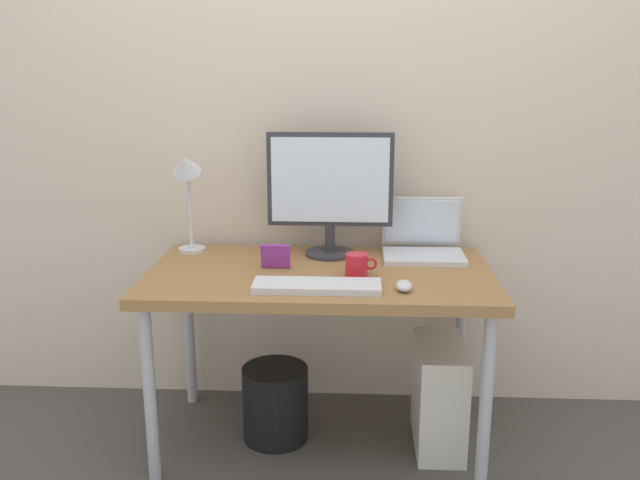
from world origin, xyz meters
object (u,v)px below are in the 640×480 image
object	(u,v)px
desk	(320,287)
laptop	(423,241)
keyboard	(316,286)
desk_lamp	(187,180)
computer_tower	(439,395)
coffee_mug	(357,265)
wastebasket	(276,403)
monitor	(330,187)
photo_frame	(275,256)
mouse	(404,286)

from	to	relation	value
desk	laptop	xyz separation A→B (m)	(0.40, 0.24, 0.12)
laptop	keyboard	world-z (taller)	laptop
desk	laptop	size ratio (longest dim) A/B	4.02
desk_lamp	computer_tower	size ratio (longest dim) A/B	1.03
desk	coffee_mug	bearing A→B (deg)	-19.48
desk	computer_tower	bearing A→B (deg)	-1.24
laptop	wastebasket	bearing A→B (deg)	-158.73
coffee_mug	wastebasket	xyz separation A→B (m)	(-0.32, 0.06, -0.60)
monitor	photo_frame	xyz separation A→B (m)	(-0.20, -0.19, -0.23)
desk_lamp	keyboard	distance (m)	0.75
photo_frame	desk_lamp	bearing A→B (deg)	152.61
desk_lamp	mouse	size ratio (longest dim) A/B	4.79
desk_lamp	photo_frame	size ratio (longest dim) A/B	3.92
desk	desk_lamp	size ratio (longest dim) A/B	2.99
monitor	mouse	world-z (taller)	monitor
photo_frame	laptop	bearing A→B (deg)	20.04
laptop	keyboard	size ratio (longest dim) A/B	0.73
desk_lamp	mouse	bearing A→B (deg)	-26.99
coffee_mug	photo_frame	xyz separation A→B (m)	(-0.31, 0.07, 0.01)
desk_lamp	mouse	distance (m)	0.99
coffee_mug	wastebasket	size ratio (longest dim) A/B	0.39
laptop	desk	bearing A→B (deg)	-149.74
keyboard	computer_tower	distance (m)	0.72
keyboard	mouse	distance (m)	0.30
desk_lamp	coffee_mug	bearing A→B (deg)	-21.53
monitor	mouse	distance (m)	0.57
mouse	wastebasket	bearing A→B (deg)	155.40
monitor	keyboard	xyz separation A→B (m)	(-0.03, -0.43, -0.27)
mouse	computer_tower	distance (m)	0.57
desk	monitor	bearing A→B (deg)	82.48
mouse	photo_frame	xyz separation A→B (m)	(-0.47, 0.23, 0.03)
mouse	computer_tower	world-z (taller)	mouse
desk	photo_frame	distance (m)	0.20
computer_tower	coffee_mug	bearing A→B (deg)	-173.23
desk	monitor	world-z (taller)	monitor
laptop	coffee_mug	world-z (taller)	laptop
laptop	keyboard	xyz separation A→B (m)	(-0.41, -0.45, -0.05)
computer_tower	wastebasket	size ratio (longest dim) A/B	1.40
desk_lamp	computer_tower	xyz separation A→B (m)	(1.01, -0.23, -0.80)
desk	photo_frame	world-z (taller)	photo_frame
laptop	desk_lamp	bearing A→B (deg)	-179.07
desk_lamp	keyboard	size ratio (longest dim) A/B	0.98
coffee_mug	photo_frame	world-z (taller)	photo_frame
desk	coffee_mug	size ratio (longest dim) A/B	11.04
coffee_mug	photo_frame	bearing A→B (deg)	166.29
desk	mouse	size ratio (longest dim) A/B	14.29
desk	desk_lamp	bearing A→B (deg)	157.96
photo_frame	mouse	bearing A→B (deg)	-26.67
coffee_mug	computer_tower	xyz separation A→B (m)	(0.33, 0.04, -0.54)
mouse	coffee_mug	size ratio (longest dim) A/B	0.77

